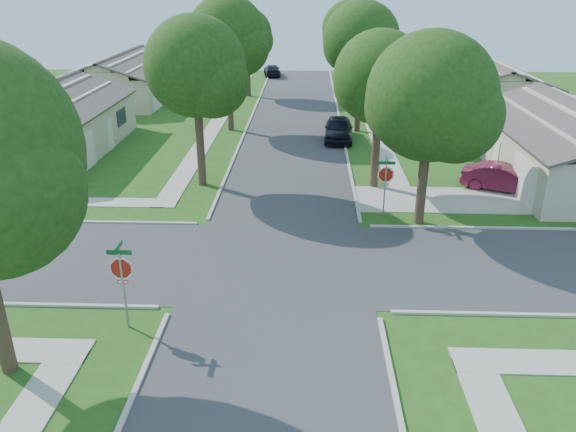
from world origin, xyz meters
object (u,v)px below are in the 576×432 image
(stop_sign_sw, at_px, (122,272))
(tree_w_near, at_px, (197,71))
(car_driveway, at_px, (503,178))
(house_ne_far, at_px, (483,91))
(stop_sign_ne, at_px, (386,177))
(house_nw_far, at_px, (125,83))
(tree_w_far, at_px, (248,36))
(tree_ne_corner, at_px, (432,103))
(car_curb_east, at_px, (339,129))
(tree_e_far, at_px, (350,31))
(car_curb_west, at_px, (272,70))
(house_nw_near, at_px, (45,129))
(tree_w_mid, at_px, (228,40))
(house_ne_near, at_px, (573,152))
(tree_e_near, at_px, (381,82))
(tree_e_mid, at_px, (362,44))

(stop_sign_sw, distance_m, tree_w_near, 14.30)
(tree_w_near, bearing_deg, car_driveway, -1.09)
(stop_sign_sw, height_order, house_ne_far, house_ne_far)
(stop_sign_ne, relative_size, house_nw_far, 0.22)
(tree_w_far, bearing_deg, tree_ne_corner, -69.72)
(house_ne_far, bearing_deg, tree_w_near, -135.91)
(tree_w_near, relative_size, car_curb_east, 1.88)
(tree_e_far, distance_m, car_curb_west, 15.32)
(tree_w_near, xyz_separation_m, house_nw_near, (-11.35, 5.99, -4.60))
(tree_e_far, bearing_deg, tree_w_near, -110.60)
(tree_w_mid, height_order, car_driveway, tree_w_mid)
(tree_w_far, bearing_deg, stop_sign_ne, -72.30)
(tree_ne_corner, bearing_deg, house_nw_far, 128.81)
(tree_w_far, bearing_deg, house_nw_far, -169.95)
(tree_ne_corner, relative_size, house_nw_near, 0.64)
(car_curb_west, bearing_deg, house_ne_near, 111.56)
(tree_w_near, distance_m, house_ne_near, 21.24)
(house_nw_far, bearing_deg, tree_w_near, -63.73)
(house_ne_far, xyz_separation_m, house_nw_near, (-31.98, -14.00, 0.00))
(tree_w_far, xyz_separation_m, car_driveway, (16.15, -25.31, -4.81))
(tree_e_near, height_order, house_ne_far, tree_e_near)
(house_nw_near, bearing_deg, tree_e_mid, 16.15)
(house_ne_far, bearing_deg, tree_e_far, 155.97)
(tree_e_mid, xyz_separation_m, car_curb_west, (-7.96, 24.95, -5.62))
(tree_e_near, relative_size, car_driveway, 1.95)
(car_curb_east, bearing_deg, tree_e_near, -77.57)
(tree_e_far, xyz_separation_m, car_curb_east, (-1.55, -15.52, -5.17))
(tree_w_mid, relative_size, tree_w_far, 1.19)
(house_nw_near, bearing_deg, house_ne_near, -7.13)
(tree_e_mid, xyz_separation_m, car_driveway, (6.74, -12.31, -5.55))
(car_curb_east, bearing_deg, tree_e_mid, 61.46)
(stop_sign_sw, relative_size, house_nw_near, 0.22)
(car_curb_west, bearing_deg, tree_w_far, 75.88)
(tree_w_near, xyz_separation_m, house_nw_far, (-11.35, 22.99, -4.60))
(car_curb_east, height_order, car_curb_west, car_curb_east)
(car_curb_east, xyz_separation_m, car_curb_west, (-6.40, 27.48, -0.18))
(house_ne_far, bearing_deg, house_nw_near, -156.36)
(tree_w_near, height_order, car_driveway, tree_w_near)
(tree_e_near, xyz_separation_m, tree_e_mid, (0.01, 12.00, 0.61))
(house_nw_far, bearing_deg, house_nw_near, -90.00)
(tree_w_near, bearing_deg, stop_sign_ne, -24.74)
(tree_w_mid, bearing_deg, car_curb_east, -17.85)
(tree_e_far, bearing_deg, tree_e_mid, -89.98)
(tree_w_near, relative_size, house_ne_far, 0.66)
(tree_w_far, xyz_separation_m, tree_ne_corner, (11.01, -29.80, 0.09))
(stop_sign_ne, relative_size, car_curb_east, 0.63)
(house_nw_near, relative_size, house_nw_far, 1.00)
(house_ne_far, bearing_deg, tree_e_mid, -144.58)
(tree_e_far, bearing_deg, tree_ne_corner, -86.91)
(tree_ne_corner, distance_m, car_driveway, 8.40)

